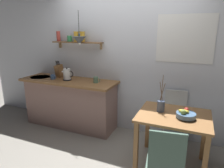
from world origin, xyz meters
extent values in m
plane|color=gray|center=(0.00, 0.00, 0.00)|extent=(14.00, 14.00, 0.00)
cube|color=silver|center=(0.20, 0.65, 1.35)|extent=(6.80, 0.10, 2.70)
cube|color=white|center=(0.96, 0.59, 1.69)|extent=(0.85, 0.01, 0.73)
cube|color=silver|center=(0.96, 0.60, 1.69)|extent=(0.79, 0.01, 0.67)
cube|color=gray|center=(-1.00, 0.32, 0.44)|extent=(1.74, 0.52, 0.88)
cube|color=brown|center=(-1.00, 0.30, 0.90)|extent=(1.83, 0.63, 0.04)
cylinder|color=#B7BABF|center=(-1.65, 0.28, 0.92)|extent=(0.38, 0.38, 0.01)
cube|color=brown|center=(-0.89, 0.49, 1.60)|extent=(0.99, 0.18, 0.02)
cube|color=#99754C|center=(-1.34, 0.57, 1.54)|extent=(0.02, 0.06, 0.12)
cube|color=#99754C|center=(-0.45, 0.57, 1.54)|extent=(0.02, 0.06, 0.12)
cylinder|color=#BC4238|center=(-1.31, 0.49, 1.70)|extent=(0.07, 0.07, 0.19)
cylinder|color=silver|center=(-1.31, 0.49, 1.80)|extent=(0.08, 0.08, 0.01)
cylinder|color=#388E56|center=(-1.06, 0.49, 1.66)|extent=(0.09, 0.09, 0.11)
cylinder|color=silver|center=(-1.06, 0.49, 1.72)|extent=(0.09, 0.09, 0.01)
cylinder|color=gold|center=(-0.91, 0.49, 1.70)|extent=(0.09, 0.09, 0.18)
cylinder|color=silver|center=(-0.91, 0.49, 1.80)|extent=(0.09, 0.09, 0.01)
cylinder|color=#3366A3|center=(-0.81, 0.49, 1.68)|extent=(0.09, 0.09, 0.14)
cylinder|color=silver|center=(-0.81, 0.49, 1.76)|extent=(0.09, 0.09, 0.01)
cylinder|color=gold|center=(-0.78, 0.49, 1.70)|extent=(0.10, 0.10, 0.18)
cylinder|color=silver|center=(-0.78, 0.49, 1.80)|extent=(0.10, 0.10, 0.01)
cube|color=#9E6B3D|center=(0.96, -0.19, 0.74)|extent=(0.91, 0.75, 0.03)
cube|color=#9E6B3D|center=(0.56, -0.51, 0.36)|extent=(0.06, 0.06, 0.73)
cube|color=#9E6B3D|center=(1.36, -0.51, 0.36)|extent=(0.06, 0.06, 0.73)
cube|color=#9E6B3D|center=(0.56, 0.14, 0.36)|extent=(0.06, 0.06, 0.73)
cube|color=#9E6B3D|center=(1.36, 0.14, 0.36)|extent=(0.06, 0.06, 0.73)
cube|color=#4C6B5B|center=(0.96, -0.79, 0.43)|extent=(0.45, 0.45, 0.03)
cube|color=#4C6B5B|center=(0.99, -0.97, 0.68)|extent=(0.35, 0.08, 0.47)
cube|color=silver|center=(0.93, 0.34, 0.45)|extent=(0.44, 0.48, 0.03)
cube|color=silver|center=(0.91, 0.54, 0.67)|extent=(0.35, 0.07, 0.42)
cylinder|color=silver|center=(0.79, 0.14, 0.22)|extent=(0.03, 0.03, 0.43)
cylinder|color=silver|center=(1.12, 0.18, 0.22)|extent=(0.03, 0.03, 0.43)
cylinder|color=silver|center=(0.74, 0.50, 0.22)|extent=(0.03, 0.03, 0.43)
cylinder|color=silver|center=(1.08, 0.54, 0.22)|extent=(0.03, 0.03, 0.43)
cylinder|color=#51759E|center=(1.10, -0.24, 0.77)|extent=(0.11, 0.11, 0.01)
cylinder|color=#51759E|center=(1.10, -0.24, 0.80)|extent=(0.24, 0.24, 0.06)
ellipsoid|color=yellow|center=(1.07, -0.24, 0.85)|extent=(0.13, 0.07, 0.04)
sphere|color=red|center=(1.10, -0.19, 0.85)|extent=(0.06, 0.06, 0.06)
sphere|color=#8EA84C|center=(1.07, -0.28, 0.85)|extent=(0.07, 0.07, 0.07)
cylinder|color=#475675|center=(0.78, -0.14, 0.83)|extent=(0.10, 0.10, 0.15)
cylinder|color=brown|center=(0.77, -0.13, 1.04)|extent=(0.05, 0.01, 0.26)
cylinder|color=brown|center=(0.78, -0.14, 1.08)|extent=(0.02, 0.03, 0.35)
cylinder|color=brown|center=(0.79, -0.15, 1.03)|extent=(0.06, 0.02, 0.25)
cylinder|color=black|center=(-1.01, 0.27, 0.93)|extent=(0.15, 0.15, 0.02)
cylinder|color=white|center=(-1.01, 0.27, 1.04)|extent=(0.13, 0.13, 0.19)
sphere|color=black|center=(-1.01, 0.27, 1.14)|extent=(0.02, 0.02, 0.02)
cone|color=white|center=(-1.09, 0.27, 1.07)|extent=(0.04, 0.04, 0.04)
torus|color=black|center=(-0.93, 0.27, 1.05)|extent=(0.12, 0.02, 0.12)
cube|color=brown|center=(-1.28, 0.41, 1.05)|extent=(0.11, 0.19, 0.25)
cylinder|color=black|center=(-1.31, 0.37, 1.21)|extent=(0.02, 0.03, 0.08)
cylinder|color=black|center=(-1.28, 0.37, 1.21)|extent=(0.02, 0.03, 0.08)
cylinder|color=black|center=(-1.25, 0.37, 1.21)|extent=(0.02, 0.03, 0.08)
cylinder|color=#3D5B89|center=(-1.30, 0.22, 0.97)|extent=(0.09, 0.09, 0.09)
torus|color=#3D5B89|center=(-1.25, 0.22, 0.97)|extent=(0.06, 0.01, 0.06)
cylinder|color=slate|center=(-0.43, 0.31, 0.98)|extent=(0.09, 0.09, 0.10)
torus|color=slate|center=(-0.38, 0.31, 0.98)|extent=(0.07, 0.01, 0.07)
cylinder|color=black|center=(-0.72, 0.28, 1.92)|extent=(0.01, 0.01, 0.42)
cone|color=#4C5156|center=(-0.72, 0.28, 1.64)|extent=(0.23, 0.23, 0.14)
sphere|color=white|center=(-0.72, 0.28, 1.60)|extent=(0.04, 0.04, 0.04)
camera|label=1|loc=(1.16, -2.72, 1.83)|focal=32.25mm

